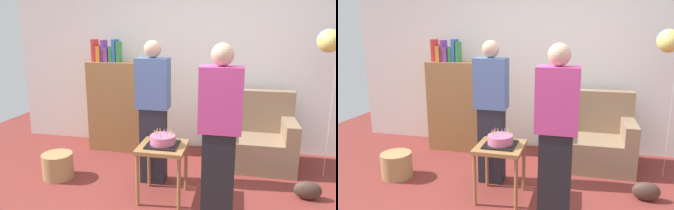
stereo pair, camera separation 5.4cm
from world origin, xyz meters
The scene contains 10 objects.
wall_back centered at (0.00, 2.05, 1.35)m, with size 6.00×0.10×2.70m, color silver.
couch centered at (0.65, 1.49, 0.34)m, with size 1.10×0.70×0.96m.
bookshelf centered at (-1.26, 1.67, 0.68)m, with size 0.80×0.36×1.62m.
side_table centered at (-0.26, 0.38, 0.50)m, with size 0.48×0.48×0.58m.
birthday_cake centered at (-0.26, 0.38, 0.63)m, with size 0.32×0.32×0.17m.
person_blowing_candles centered at (-0.46, 0.74, 0.83)m, with size 0.36×0.22×1.63m.
person_holding_cake centered at (0.33, 0.03, 0.83)m, with size 0.36×0.22×1.63m.
wicker_basket centered at (-1.60, 0.56, 0.15)m, with size 0.36×0.36×0.30m, color #A88451.
handbag centered at (1.23, 0.67, 0.10)m, with size 0.28×0.14×0.20m, color #473328.
balloon_bunch centered at (1.51, 1.34, 1.62)m, with size 0.47×0.36×1.76m.
Camera 1 is at (0.46, -2.58, 1.71)m, focal length 33.68 mm.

